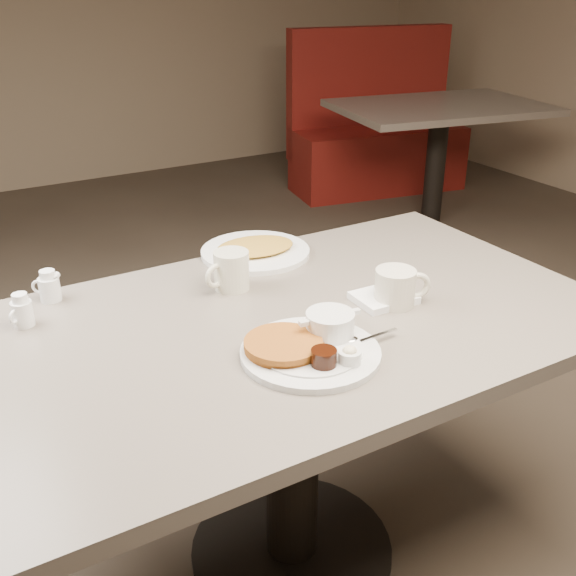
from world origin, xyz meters
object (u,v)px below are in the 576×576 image
diner_table (292,379)px  main_plate (311,344)px  hash_plate (255,250)px  coffee_mug_far (231,271)px  creamer_left (22,311)px  creamer_right (49,287)px  coffee_mug_near (397,287)px  booth_back_right (381,135)px

diner_table → main_plate: bearing=-106.9°
hash_plate → diner_table: bearing=-105.5°
coffee_mug_far → hash_plate: bearing=46.7°
creamer_left → creamer_right: 0.13m
coffee_mug_far → hash_plate: size_ratio=0.40×
main_plate → coffee_mug_near: (0.30, 0.09, 0.02)m
creamer_right → booth_back_right: (2.77, 2.25, -0.38)m
coffee_mug_far → booth_back_right: booth_back_right is taller
main_plate → hash_plate: 0.57m
booth_back_right → main_plate: bearing=-130.1°
main_plate → booth_back_right: booth_back_right is taller
hash_plate → creamer_right: bearing=-179.4°
diner_table → creamer_left: creamer_left is taller
coffee_mug_near → coffee_mug_far: bearing=137.4°
creamer_left → main_plate: bearing=-41.2°
main_plate → hash_plate: bearing=74.1°
diner_table → coffee_mug_near: size_ratio=9.92×
diner_table → creamer_left: 0.65m
creamer_right → coffee_mug_near: bearing=-31.8°
coffee_mug_near → creamer_right: (-0.72, 0.45, -0.01)m
coffee_mug_near → creamer_right: coffee_mug_near is taller
coffee_mug_far → creamer_right: (-0.42, 0.17, -0.01)m
coffee_mug_near → hash_plate: (-0.15, 0.45, -0.03)m
main_plate → booth_back_right: (2.35, 2.79, -0.36)m
creamer_left → hash_plate: bearing=9.3°
booth_back_right → hash_plate: bearing=-134.4°
coffee_mug_near → hash_plate: size_ratio=0.44×
main_plate → creamer_left: bearing=138.8°
diner_table → main_plate: 0.25m
diner_table → coffee_mug_near: bearing=-14.0°
diner_table → main_plate: main_plate is taller
coffee_mug_near → creamer_left: size_ratio=1.89×
diner_table → booth_back_right: (2.31, 2.64, -0.17)m
diner_table → creamer_right: (-0.47, 0.38, 0.21)m
coffee_mug_near → creamer_right: bearing=148.2°
diner_table → coffee_mug_near: 0.34m
main_plate → hash_plate: main_plate is taller
coffee_mug_near → creamer_left: 0.88m
creamer_left → hash_plate: creamer_left is taller
coffee_mug_far → booth_back_right: size_ratio=0.08×
diner_table → hash_plate: size_ratio=4.41×
coffee_mug_near → hash_plate: coffee_mug_near is taller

